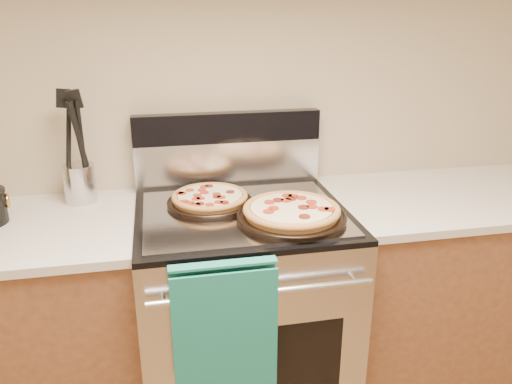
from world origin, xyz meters
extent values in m
plane|color=#BCAD88|center=(0.00, 2.00, 1.35)|extent=(4.00, 0.00, 4.00)
cube|color=#B7B7BC|center=(0.00, 1.65, 0.45)|extent=(0.76, 0.68, 0.90)
cube|color=black|center=(0.00, 1.31, 0.45)|extent=(0.56, 0.01, 0.40)
cube|color=black|center=(0.00, 1.65, 0.91)|extent=(0.76, 0.68, 0.02)
cube|color=silver|center=(0.00, 1.96, 1.01)|extent=(0.76, 0.06, 0.18)
cube|color=black|center=(0.00, 1.96, 1.16)|extent=(0.76, 0.06, 0.12)
cylinder|color=silver|center=(0.00, 1.27, 0.80)|extent=(0.70, 0.03, 0.03)
cube|color=gray|center=(0.00, 1.62, 0.92)|extent=(0.70, 0.55, 0.01)
cube|color=brown|center=(-0.88, 1.68, 0.44)|extent=(1.00, 0.62, 0.88)
cube|color=brown|center=(0.88, 1.68, 0.44)|extent=(1.00, 0.62, 0.88)
cube|color=beige|center=(0.88, 1.68, 0.90)|extent=(1.02, 0.64, 0.03)
cylinder|color=silver|center=(-0.58, 1.89, 0.98)|extent=(0.15, 0.15, 0.15)
camera|label=1|loc=(-0.28, -0.01, 1.60)|focal=35.00mm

